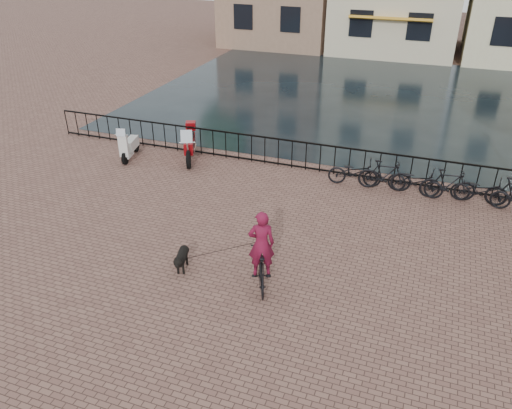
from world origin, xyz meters
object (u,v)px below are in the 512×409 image
(dog, at_px, (182,259))
(scooter, at_px, (129,140))
(cyclist, at_px, (261,254))
(motorcycle, at_px, (189,140))

(dog, distance_m, scooter, 7.40)
(cyclist, relative_size, scooter, 1.49)
(cyclist, distance_m, dog, 2.11)
(cyclist, height_order, motorcycle, cyclist)
(dog, bearing_deg, motorcycle, 99.97)
(motorcycle, xyz_separation_m, scooter, (-2.11, -0.63, -0.04))
(dog, relative_size, motorcycle, 0.45)
(motorcycle, bearing_deg, scooter, 174.24)
(dog, xyz_separation_m, scooter, (-4.96, 5.48, 0.39))
(dog, relative_size, scooter, 0.60)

